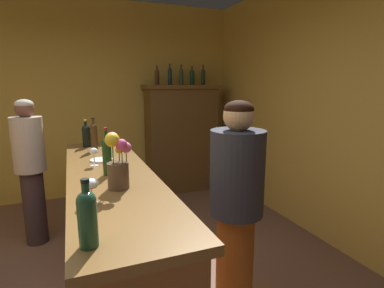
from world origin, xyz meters
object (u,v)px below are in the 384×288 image
object	(u,v)px
display_cabinet	(182,136)
wine_bottle_malbec	(87,216)
wine_bottle_pinot	(107,155)
wine_glass_front	(91,185)
bar_counter	(113,235)
display_bottle_midleft	(170,75)
display_bottle_midright	(192,76)
cheese_plate	(101,160)
wine_glass_mid	(94,152)
wine_bottle_rose	(94,136)
flower_arrangement	(118,162)
display_bottle_left	(157,76)
wine_bottle_merlot	(86,135)
patron_tall	(30,166)
display_bottle_center	(181,76)
bartender	(236,205)
display_bottle_right	(203,76)

from	to	relation	value
display_cabinet	wine_bottle_malbec	xyz separation A→B (m)	(-1.57, -3.24, 0.29)
wine_bottle_pinot	wine_glass_front	size ratio (longest dim) A/B	2.40
bar_counter	display_bottle_midleft	xyz separation A→B (m)	(1.18, 2.19, 1.28)
bar_counter	display_bottle_midright	size ratio (longest dim) A/B	8.88
display_cabinet	cheese_plate	bearing A→B (deg)	-127.44
wine_glass_front	wine_glass_mid	distance (m)	0.82
wine_bottle_rose	flower_arrangement	size ratio (longest dim) A/B	0.91
bar_counter	display_bottle_left	distance (m)	2.71
wine_bottle_merlot	wine_bottle_rose	xyz separation A→B (m)	(0.06, -0.23, 0.02)
wine_bottle_rose	patron_tall	xyz separation A→B (m)	(-0.61, 0.35, -0.33)
wine_bottle_malbec	wine_glass_front	bearing A→B (deg)	84.62
wine_bottle_rose	flower_arrangement	bearing A→B (deg)	-87.65
cheese_plate	display_bottle_midleft	bearing A→B (deg)	56.29
wine_bottle_merlot	display_bottle_center	world-z (taller)	display_bottle_center
display_bottle_midright	wine_glass_mid	bearing A→B (deg)	-129.68
display_cabinet	wine_bottle_merlot	xyz separation A→B (m)	(-1.46, -1.14, 0.29)
flower_arrangement	patron_tall	size ratio (longest dim) A/B	0.24
wine_bottle_rose	bartender	distance (m)	1.61
display_bottle_midleft	display_bottle_right	bearing A→B (deg)	0.00
display_bottle_left	display_bottle_center	world-z (taller)	display_bottle_center
display_bottle_left	bartender	world-z (taller)	display_bottle_left
wine_bottle_pinot	patron_tall	size ratio (longest dim) A/B	0.23
bartender	display_cabinet	bearing A→B (deg)	-100.81
wine_bottle_malbec	bartender	xyz separation A→B (m)	(0.97, 0.51, -0.30)
wine_glass_mid	display_bottle_center	distance (m)	2.53
wine_bottle_rose	patron_tall	size ratio (longest dim) A/B	0.22
wine_bottle_pinot	wine_glass_front	distance (m)	0.55
bar_counter	wine_glass_front	bearing A→B (deg)	-105.72
flower_arrangement	display_bottle_left	bearing A→B (deg)	69.28
display_cabinet	bartender	bearing A→B (deg)	-102.29
cheese_plate	patron_tall	distance (m)	1.02
wine_glass_front	display_bottle_center	xyz separation A→B (m)	(1.53, 2.78, 0.66)
wine_bottle_malbec	display_bottle_center	bearing A→B (deg)	64.15
wine_glass_mid	flower_arrangement	xyz separation A→B (m)	(0.10, -0.62, 0.06)
cheese_plate	display_bottle_left	size ratio (longest dim) A/B	0.66
cheese_plate	display_bottle_midright	world-z (taller)	display_bottle_midright
display_bottle_left	wine_bottle_merlot	bearing A→B (deg)	-133.50
wine_glass_mid	display_bottle_midleft	size ratio (longest dim) A/B	0.46
wine_bottle_merlot	display_bottle_midleft	size ratio (longest dim) A/B	0.88
wine_bottle_malbec	flower_arrangement	world-z (taller)	flower_arrangement
display_bottle_midright	wine_bottle_merlot	bearing A→B (deg)	-145.09
display_bottle_midright	display_bottle_right	xyz separation A→B (m)	(0.19, 0.00, 0.01)
wine_glass_front	display_bottle_midright	size ratio (longest dim) A/B	0.51
display_cabinet	display_bottle_left	distance (m)	0.99
display_bottle_center	wine_bottle_malbec	bearing A→B (deg)	-115.85
wine_bottle_rose	wine_glass_mid	size ratio (longest dim) A/B	2.23
bar_counter	display_bottle_right	size ratio (longest dim) A/B	8.01
bar_counter	display_bottle_midright	world-z (taller)	display_bottle_midright
wine_bottle_pinot	flower_arrangement	size ratio (longest dim) A/B	0.95
wine_bottle_pinot	wine_glass_mid	bearing A→B (deg)	103.51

